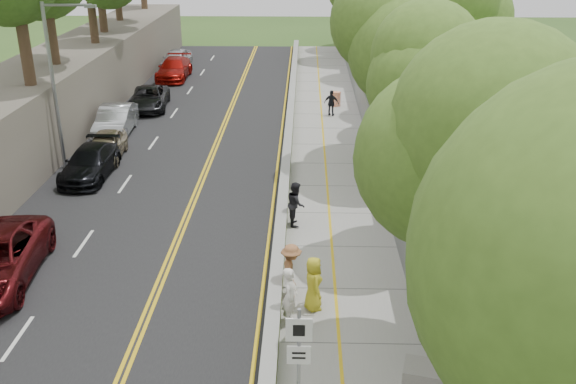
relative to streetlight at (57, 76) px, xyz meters
name	(u,v)px	position (x,y,z in m)	size (l,w,h in m)	color
ground	(263,343)	(10.46, -14.00, -4.64)	(140.00, 140.00, 0.00)	#33511E
road	(176,162)	(5.06, 1.00, -4.62)	(11.20, 66.00, 0.04)	black
sidewalk	(332,164)	(13.01, 1.00, -4.61)	(4.20, 66.00, 0.05)	gray
jersey_barrier	(287,158)	(10.71, 1.00, -4.34)	(0.42, 66.00, 0.60)	#8FC322
rock_embankment	(12,124)	(-3.04, 1.00, -2.64)	(5.00, 66.00, 4.00)	#595147
chainlink_fence	(375,146)	(15.11, 1.00, -3.64)	(0.04, 66.00, 2.00)	slate
trees_fenceside	(433,23)	(17.46, 1.00, 2.36)	(7.00, 66.00, 14.00)	#537928
streetlight	(57,76)	(0.00, 0.00, 0.00)	(2.52, 0.22, 8.00)	gray
signpost	(299,352)	(11.51, -17.02, -2.68)	(0.62, 0.09, 3.10)	gray
construction_barrel	(336,99)	(13.67, 12.00, -4.12)	(0.57, 0.57, 0.94)	#F94000
concrete_block	(425,378)	(14.76, -15.95, -4.22)	(1.11, 0.83, 0.74)	gray
car_3	(90,163)	(1.43, -1.11, -3.90)	(1.97, 4.85, 1.41)	black
car_4	(106,146)	(1.46, 1.43, -3.90)	(1.66, 4.12, 1.40)	tan
car_5	(115,121)	(0.83, 5.46, -3.78)	(1.73, 4.95, 1.63)	#9B9EA3
car_6	(149,98)	(1.46, 11.03, -3.90)	(2.31, 5.00, 1.39)	black
car_7	(174,69)	(1.46, 19.65, -3.81)	(2.21, 5.43, 1.58)	#99100B
car_8	(176,59)	(0.91, 23.34, -3.80)	(1.89, 4.71, 1.60)	#B4B4B8
painter_0	(313,284)	(11.91, -12.20, -3.70)	(0.87, 0.57, 1.78)	gold
painter_1	(290,296)	(11.21, -13.00, -3.66)	(0.68, 0.45, 1.86)	white
painter_2	(296,204)	(11.28, -6.11, -3.69)	(0.87, 0.68, 1.80)	black
painter_3	(291,271)	(11.21, -11.46, -3.68)	(1.18, 0.68, 1.83)	#985F39
person_far	(332,103)	(13.26, 9.67, -3.79)	(0.94, 0.39, 1.61)	black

